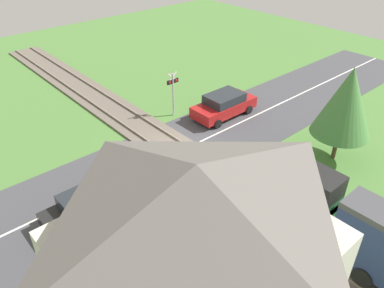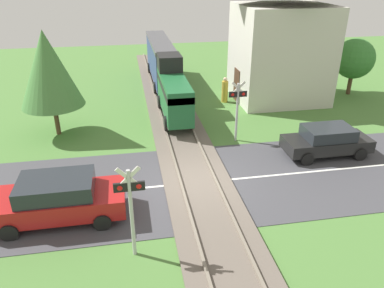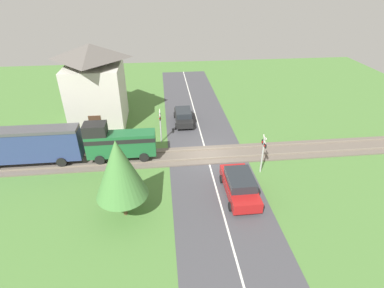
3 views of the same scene
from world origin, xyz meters
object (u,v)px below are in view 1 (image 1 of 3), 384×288
car_far_side (87,205)px  crossing_signal_east_approach (183,173)px  crossing_signal_west_approach (173,88)px  train (380,244)px  car_near_crossing (224,105)px  pedestrian_by_station (269,287)px

car_far_side → crossing_signal_east_approach: 4.56m
car_far_side → crossing_signal_east_approach: size_ratio=1.28×
crossing_signal_west_approach → crossing_signal_east_approach: (5.45, 7.51, 0.00)m
car_far_side → train: bearing=122.6°
train → crossing_signal_west_approach: (-2.72, -15.26, 0.13)m
car_near_crossing → crossing_signal_east_approach: 9.57m
car_far_side → pedestrian_by_station: size_ratio=2.44×
crossing_signal_west_approach → pedestrian_by_station: crossing_signal_west_approach is taller
car_near_crossing → crossing_signal_east_approach: bearing=33.2°
crossing_signal_west_approach → train: bearing=79.9°
crossing_signal_east_approach → pedestrian_by_station: size_ratio=1.90×
train → car_far_side: bearing=-57.4°
car_near_crossing → crossing_signal_west_approach: size_ratio=1.47×
train → car_far_side: (6.44, -10.07, -1.13)m
train → crossing_signal_east_approach: bearing=-70.6°
car_near_crossing → car_far_side: 12.02m
crossing_signal_west_approach → pedestrian_by_station: size_ratio=1.90×
car_near_crossing → crossing_signal_west_approach: 3.61m
crossing_signal_east_approach → train: bearing=109.4°
car_near_crossing → car_far_side: size_ratio=1.14×
train → car_far_side: size_ratio=3.56×
car_far_side → crossing_signal_west_approach: 10.61m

